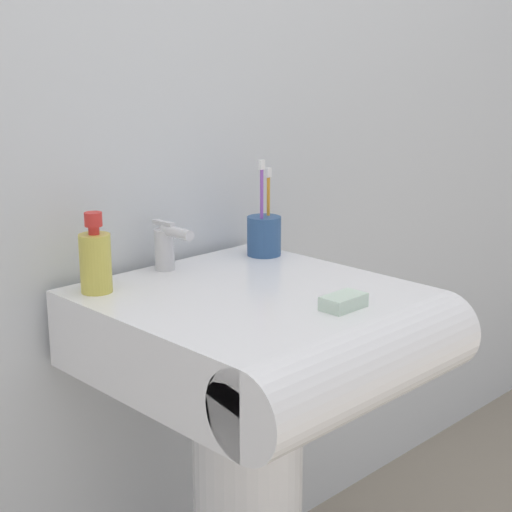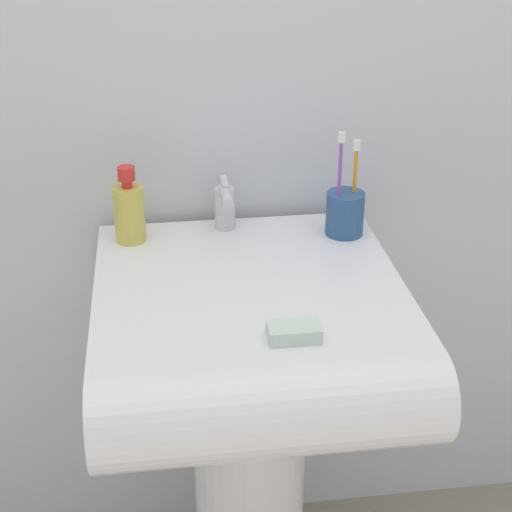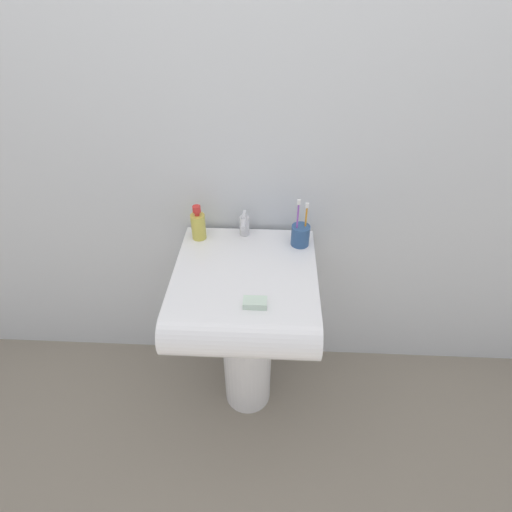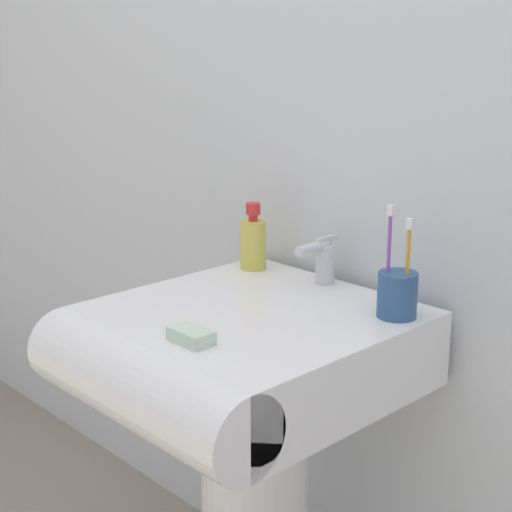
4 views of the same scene
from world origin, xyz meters
The scene contains 6 objects.
wall_back centered at (0.00, 0.30, 1.20)m, with size 5.00×0.05×2.40m, color silver.
sink_basin centered at (0.00, -0.06, 0.74)m, with size 0.53×0.59×0.15m.
faucet centered at (-0.02, 0.21, 0.86)m, with size 0.04×0.11×0.10m.
toothbrush_cup centered at (0.21, 0.16, 0.86)m, with size 0.07×0.07×0.21m.
soap_bottle centered at (-0.20, 0.19, 0.87)m, with size 0.06×0.06×0.15m.
bar_soap centered at (0.05, -0.19, 0.82)m, with size 0.08×0.05×0.02m, color silver.
Camera 1 is at (-0.95, -0.99, 1.24)m, focal length 55.00 mm.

